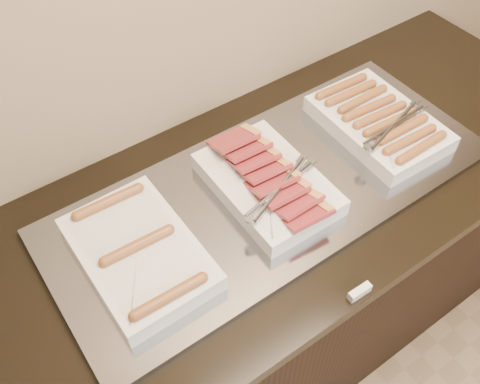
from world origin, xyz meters
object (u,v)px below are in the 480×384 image
dish_center (268,182)px  dish_right (379,122)px  counter (265,280)px  warming_tray (272,189)px  dish_left (139,253)px

dish_center → dish_right: 0.40m
counter → warming_tray: bearing=0.0°
counter → warming_tray: size_ratio=1.72×
counter → dish_left: (-0.39, -0.00, 0.49)m
counter → dish_left: bearing=-180.0°
dish_center → dish_left: bearing=-179.9°
warming_tray → dish_right: bearing=-0.5°
dish_center → dish_right: dish_center is taller
counter → dish_right: (0.38, -0.00, 0.50)m
counter → warming_tray: (0.00, 0.00, 0.46)m
counter → dish_left: size_ratio=5.54×
dish_left → dish_right: size_ratio=0.98×
warming_tray → dish_left: (-0.39, -0.00, 0.04)m
dish_center → dish_right: size_ratio=1.01×
dish_left → dish_center: size_ratio=0.96×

